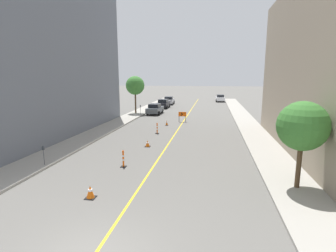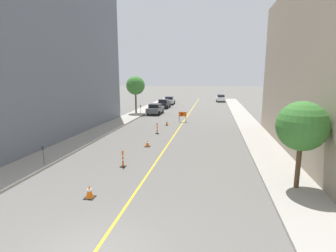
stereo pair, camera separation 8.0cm
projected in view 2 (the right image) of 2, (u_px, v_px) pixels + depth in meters
name	position (u px, v px, depth m)	size (l,w,h in m)	color
lane_stripe	(187.00, 116.00, 37.51)	(0.12, 60.63, 0.01)	gold
sidewalk_left	(135.00, 115.00, 38.81)	(2.68, 60.63, 0.14)	#9E998E
sidewalk_right	(243.00, 117.00, 36.18)	(2.68, 60.63, 0.14)	#9E998E
building_facade_left	(39.00, 47.00, 23.81)	(6.00, 24.73, 16.51)	slate
traffic_cone_nearest	(89.00, 192.00, 12.35)	(0.47, 0.47, 0.62)	black
traffic_cone_second	(147.00, 144.00, 21.40)	(0.44, 0.44, 0.52)	black
traffic_cone_third	(167.00, 123.00, 30.70)	(0.34, 0.34, 0.61)	black
delineator_post_front	(123.00, 160.00, 16.56)	(0.35, 0.35, 1.10)	black
delineator_post_rear	(157.00, 129.00, 26.20)	(0.35, 0.35, 1.10)	black
arrow_barricade_primary	(183.00, 115.00, 32.77)	(0.97, 0.14, 1.28)	#EF560C
parked_car_curb_near	(155.00, 109.00, 39.68)	(1.99, 4.38, 1.59)	#474C51
parked_car_curb_mid	(164.00, 104.00, 47.48)	(1.94, 4.34, 1.59)	black
parked_car_curb_far	(169.00, 100.00, 53.57)	(1.97, 4.37, 1.59)	#B7B7BC
parked_car_opposite_side	(221.00, 98.00, 59.20)	(2.03, 4.39, 1.59)	silver
parking_meter_near_curb	(43.00, 151.00, 16.50)	(0.12, 0.11, 1.24)	#4C4C51
parking_meter_far_curb	(141.00, 108.00, 38.36)	(0.12, 0.11, 1.38)	#4C4C51
street_tree_left_near	(135.00, 86.00, 39.28)	(2.79, 2.79, 5.57)	#4C3823
street_tree_right_near	(302.00, 126.00, 12.68)	(2.43, 2.43, 4.37)	#4C3823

